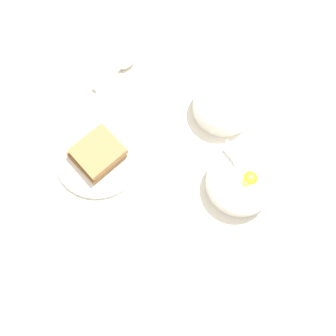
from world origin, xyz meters
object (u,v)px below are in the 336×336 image
object	(u,v)px
soup_spoon	(122,63)
toast_sandwich	(97,153)
toast_plate	(99,156)
congee_bowl	(224,104)
egg_bowl	(241,181)

from	to	relation	value
soup_spoon	toast_sandwich	bearing A→B (deg)	141.90
toast_plate	toast_sandwich	world-z (taller)	toast_sandwich
toast_sandwich	soup_spoon	size ratio (longest dim) A/B	0.88
toast_sandwich	congee_bowl	xyz separation A→B (m)	(-0.03, -0.30, -0.00)
toast_plate	congee_bowl	xyz separation A→B (m)	(-0.03, -0.30, 0.02)
toast_plate	toast_sandwich	distance (m)	0.02
soup_spoon	congee_bowl	bearing A→B (deg)	-145.24
toast_plate	soup_spoon	size ratio (longest dim) A/B	1.41
egg_bowl	toast_plate	distance (m)	0.31
toast_plate	congee_bowl	size ratio (longest dim) A/B	1.37
egg_bowl	toast_plate	xyz separation A→B (m)	(0.20, 0.23, -0.02)
toast_sandwich	congee_bowl	distance (m)	0.30
toast_sandwich	congee_bowl	world-z (taller)	congee_bowl
egg_bowl	soup_spoon	bearing A→B (deg)	12.67
egg_bowl	soup_spoon	xyz separation A→B (m)	(0.38, 0.09, -0.01)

